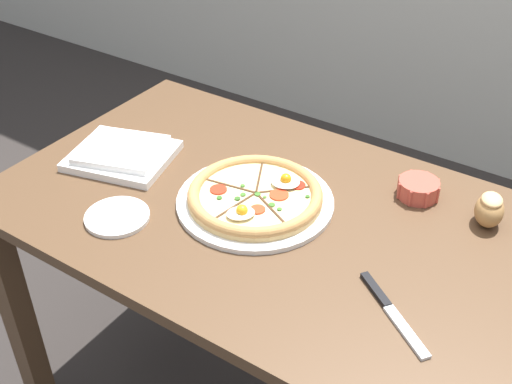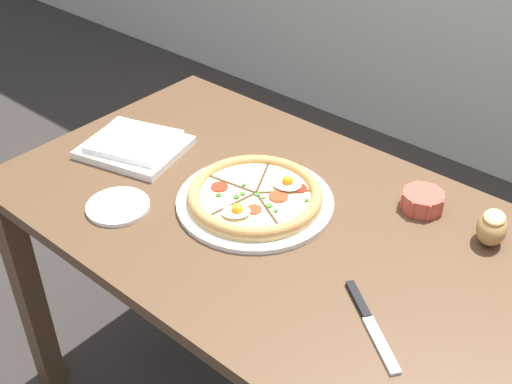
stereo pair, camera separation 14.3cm
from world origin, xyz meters
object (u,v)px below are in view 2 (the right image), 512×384
Objects in this scene: napkin_folded at (134,145)px; knife_main at (370,324)px; side_saucer at (118,206)px; pizza at (256,196)px; bread_piece_near at (492,227)px; dining_table at (267,249)px; ramekin_bowl at (423,200)px.

napkin_folded is 1.49× the size of knife_main.
pizza is at bearing 44.46° from side_saucer.
bread_piece_near is 0.68× the size of side_saucer.
dining_table is 0.44m from napkin_folded.
dining_table is 0.50m from bread_piece_near.
side_saucer is (0.16, -0.18, -0.01)m from napkin_folded.
dining_table is 6.49× the size of knife_main.
dining_table is at bearing -165.84° from knife_main.
pizza is 3.57× the size of ramekin_bowl.
dining_table is 3.49× the size of pizza.
ramekin_bowl is at bearing 37.70° from pizza.
bread_piece_near is at bearing 27.56° from dining_table.
pizza is at bearing -154.75° from bread_piece_near.
napkin_folded is (-0.38, -0.03, -0.00)m from pizza.
side_saucer is (-0.68, -0.43, -0.03)m from bread_piece_near.
dining_table is 0.40m from knife_main.
bread_piece_near is 0.50× the size of knife_main.
dining_table is 0.14m from pizza.
pizza reaches higher than side_saucer.
knife_main is (-0.06, -0.36, -0.03)m from bread_piece_near.
napkin_folded is 0.24m from side_saucer.
napkin_folded is 0.87m from bread_piece_near.
bread_piece_near is 0.37m from knife_main.
pizza reaches higher than ramekin_bowl.
napkin_folded is at bearing -175.94° from dining_table.
dining_table is at bearing 4.06° from napkin_folded.
bread_piece_near reaches higher than side_saucer.
side_saucer is at bearing -140.43° from dining_table.
ramekin_bowl is at bearing 176.01° from bread_piece_near.
bread_piece_near reaches higher than ramekin_bowl.
bread_piece_near reaches higher than knife_main.
bread_piece_near reaches higher than napkin_folded.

